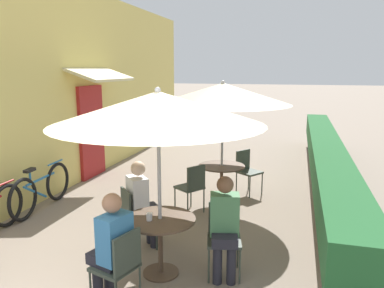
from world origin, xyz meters
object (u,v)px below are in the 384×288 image
Objects in this scene: seated_patron_near_back at (225,223)px; patio_table_mid at (222,174)px; cafe_chair_mid_right at (192,185)px; bicycle_second at (41,189)px; cafe_chair_near_left at (134,214)px; cafe_chair_near_back at (224,233)px; patio_table_near at (160,232)px; coffee_cup_near at (149,217)px; seated_patron_near_right at (111,245)px; patio_umbrella_mid at (223,94)px; cafe_chair_near_right at (120,263)px; cafe_chair_mid_left at (247,168)px; seated_patron_near_left at (141,200)px; patio_umbrella_near at (158,108)px.

seated_patron_near_back is 2.59m from patio_table_mid.
cafe_chair_mid_right reaches higher than bicycle_second.
cafe_chair_near_left is 1.34m from cafe_chair_near_back.
bicycle_second is at bearing 152.74° from patio_table_near.
patio_table_near is 9.52× the size of coffee_cup_near.
cafe_chair_near_back is 1.02× the size of patio_table_mid.
seated_patron_near_right reaches higher than cafe_chair_mid_right.
patio_table_mid is 0.35× the size of patio_umbrella_mid.
seated_patron_near_back is (0.02, -0.11, 0.17)m from cafe_chair_near_back.
seated_patron_near_back is at bearing -23.82° from bicycle_second.
bicycle_second is at bearing -31.42° from cafe_chair_near_back.
seated_patron_near_right reaches higher than cafe_chair_near_back.
seated_patron_near_back is (0.91, 0.89, 0.17)m from cafe_chair_near_right.
cafe_chair_near_left is at bearing 12.49° from cafe_chair_mid_left.
cafe_chair_near_left is 1.02× the size of patio_table_mid.
bicycle_second is at bearing -32.86° from seated_patron_near_back.
seated_patron_near_left is 1.44× the size of cafe_chair_mid_right.
cafe_chair_mid_right is at bearing 123.97° from seated_patron_near_left.
seated_patron_near_left is at bearing 130.06° from patio_table_near.
patio_table_near is 0.35× the size of patio_umbrella_mid.
patio_umbrella_near is 2.85× the size of patio_table_mid.
cafe_chair_near_left is 1.00× the size of cafe_chair_mid_right.
patio_umbrella_near is at bearing -2.64° from seated_patron_near_left.
patio_table_mid is 3.25m from bicycle_second.
cafe_chair_mid_right is (0.41, 1.47, 0.00)m from cafe_chair_near_left.
cafe_chair_near_left is at bearing 128.49° from coffee_cup_near.
cafe_chair_near_back is 9.67× the size of coffee_cup_near.
seated_patron_near_right is 1.44× the size of cafe_chair_mid_right.
cafe_chair_mid_right is at bearing 17.47° from cafe_chair_near_right.
patio_table_near is 0.98× the size of cafe_chair_near_back.
coffee_cup_near reaches higher than patio_table_mid.
seated_patron_near_left is at bearing 130.06° from patio_umbrella_near.
patio_umbrella_near is 3.55m from bicycle_second.
bicycle_second is (-2.21, 0.92, -0.14)m from cafe_chair_near_left.
patio_umbrella_near is 1.39× the size of bicycle_second.
coffee_cup_near is 0.05× the size of bicycle_second.
patio_umbrella_mid is 2.81× the size of cafe_chair_mid_left.
cafe_chair_mid_right is (0.33, 1.40, -0.17)m from seated_patron_near_left.
seated_patron_near_right is 0.51× the size of patio_umbrella_mid.
coffee_cup_near is at bearing -138.71° from patio_table_near.
coffee_cup_near is 0.11× the size of patio_table_mid.
cafe_chair_near_left reaches higher than coffee_cup_near.
cafe_chair_near_right is 1.00× the size of cafe_chair_near_back.
patio_table_mid is 0.98× the size of cafe_chair_mid_right.
patio_table_near is at bearing 24.93° from cafe_chair_mid_left.
seated_patron_near_back is (1.25, -0.45, 0.00)m from seated_patron_near_left.
patio_umbrella_mid is (0.71, 2.07, 1.35)m from seated_patron_near_left.
cafe_chair_mid_right is 2.69m from bicycle_second.
patio_table_near is at bearing -94.61° from patio_umbrella_mid.
seated_patron_near_left is 1.44× the size of cafe_chair_near_back.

